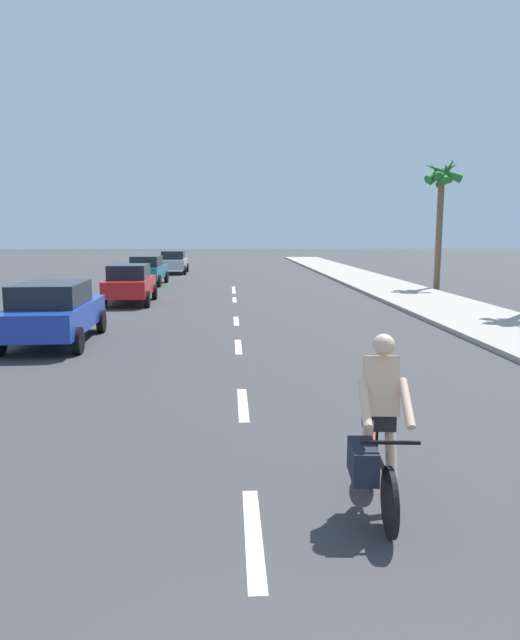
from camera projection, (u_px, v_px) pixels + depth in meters
The scene contains 15 objects.
ground_plane at pixel (235, 309), 20.91m from camera, with size 160.00×160.00×0.00m, color #38383A.
sidewalk_strip at pixel (423, 299), 23.30m from camera, with size 3.60×80.00×0.14m, color #9E998E.
lane_stripe_1 at pixel (253, 535), 5.24m from camera, with size 0.16×1.80×0.01m, color white.
lane_stripe_2 at pixel (243, 404), 9.24m from camera, with size 0.16×1.80×0.01m, color white.
lane_stripe_3 at pixel (238, 347), 13.91m from camera, with size 0.16×1.80×0.01m, color white.
lane_stripe_4 at pixel (236, 321), 17.97m from camera, with size 0.16×1.80×0.01m, color white.
lane_stripe_5 at pixel (234, 300), 23.68m from camera, with size 0.16×1.80×0.01m, color white.
lane_stripe_6 at pixel (234, 292), 27.00m from camera, with size 0.16×1.80×0.01m, color white.
lane_stripe_7 at pixel (234, 288), 28.59m from camera, with size 0.16×1.80×0.01m, color white.
cyclist at pixel (377, 432), 5.60m from camera, with size 0.63×1.71×1.82m.
parked_car_blue at pixel (54, 311), 14.24m from camera, with size 2.09×4.30×1.57m.
parked_car_red at pixel (130, 283), 22.30m from camera, with size 1.89×3.92×1.57m.
parked_car_teal at pixel (147, 270), 30.41m from camera, with size 1.93×3.94×1.57m.
parked_car_silver at pixel (174, 261), 39.02m from camera, with size 1.92×4.06×1.57m.
palm_tree_far at pixel (441, 184), 27.10m from camera, with size 1.93×1.78×6.46m.
Camera 1 is at (-0.20, -0.75, 2.80)m, focal length 31.41 mm.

